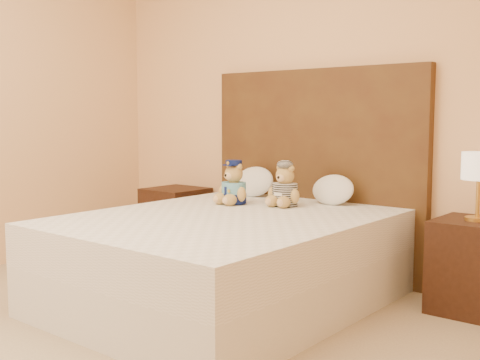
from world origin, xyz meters
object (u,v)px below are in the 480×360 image
(bed, at_px, (226,260))
(teddy_prisoner, at_px, (285,185))
(nightstand_right, at_px, (475,266))
(pillow_right, at_px, (333,188))
(teddy_police, at_px, (234,182))
(pillow_left, at_px, (254,180))
(nightstand_left, at_px, (176,220))
(lamp, at_px, (479,170))

(bed, relative_size, teddy_prisoner, 6.93)
(nightstand_right, bearing_deg, pillow_right, 178.26)
(bed, relative_size, pillow_right, 6.30)
(nightstand_right, xyz_separation_m, pillow_right, (-0.99, 0.03, 0.39))
(teddy_police, height_order, pillow_left, teddy_police)
(nightstand_left, height_order, pillow_right, pillow_right)
(pillow_left, bearing_deg, teddy_prisoner, -30.09)
(lamp, bearing_deg, pillow_right, 178.26)
(pillow_left, bearing_deg, teddy_police, -70.48)
(nightstand_left, relative_size, lamp, 1.38)
(lamp, bearing_deg, pillow_left, 178.98)
(nightstand_right, bearing_deg, teddy_police, -165.81)
(nightstand_left, distance_m, lamp, 2.56)
(pillow_left, xyz_separation_m, pillow_right, (0.69, 0.00, -0.01))
(nightstand_right, height_order, lamp, lamp)
(bed, bearing_deg, pillow_left, 117.33)
(teddy_police, bearing_deg, pillow_right, 43.44)
(lamp, distance_m, pillow_right, 1.01)
(bed, distance_m, nightstand_right, 1.48)
(bed, distance_m, nightstand_left, 1.48)
(pillow_right, bearing_deg, bed, -107.52)
(nightstand_right, distance_m, pillow_left, 1.73)
(lamp, distance_m, teddy_prisoner, 1.23)
(lamp, height_order, teddy_police, lamp)
(nightstand_left, relative_size, pillow_left, 1.59)
(teddy_police, bearing_deg, nightstand_left, 164.12)
(teddy_prisoner, xyz_separation_m, pillow_left, (-0.48, 0.28, -0.02))
(bed, xyz_separation_m, lamp, (1.25, 0.80, 0.57))
(nightstand_left, xyz_separation_m, lamp, (2.50, 0.00, 0.57))
(teddy_prisoner, bearing_deg, pillow_right, 52.36)
(bed, bearing_deg, teddy_police, 124.26)
(nightstand_right, relative_size, pillow_left, 1.59)
(pillow_right, bearing_deg, nightstand_right, -1.74)
(teddy_police, relative_size, pillow_right, 0.95)
(lamp, relative_size, teddy_prisoner, 1.39)
(teddy_police, relative_size, pillow_left, 0.87)
(lamp, height_order, pillow_right, lamp)
(lamp, relative_size, teddy_police, 1.33)
(lamp, xyz_separation_m, pillow_right, (-0.99, 0.03, -0.19))
(lamp, height_order, teddy_prisoner, lamp)
(teddy_prisoner, distance_m, pillow_right, 0.35)
(teddy_prisoner, bearing_deg, pillow_left, 148.86)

